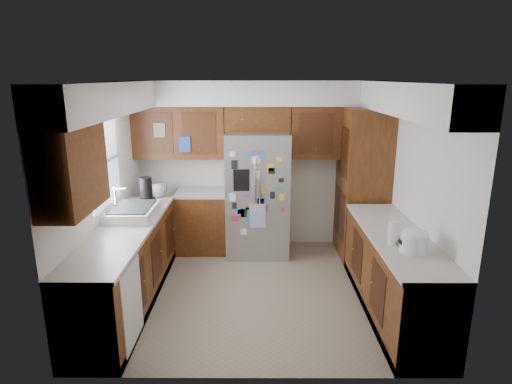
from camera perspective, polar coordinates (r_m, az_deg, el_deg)
floor at (r=5.43m, az=0.22°, el=-12.94°), size 3.60×3.60×0.00m
room_shell at (r=5.21m, az=-0.94°, el=7.05°), size 3.64×3.24×2.52m
left_counter_run at (r=5.43m, az=-14.43°, el=-8.39°), size 1.36×3.20×0.92m
right_counter_run at (r=5.04m, az=17.85°, el=-10.67°), size 0.63×2.25×0.92m
pantry at (r=6.30m, az=13.99°, el=1.11°), size 0.60×0.90×2.15m
fridge at (r=6.22m, az=0.21°, el=-0.29°), size 0.90×0.79×1.80m
bridge_cabinet at (r=6.25m, az=0.22°, el=9.82°), size 0.96×0.34×0.35m
fridge_top_items at (r=6.17m, az=-0.25°, el=12.50°), size 0.87×0.28×0.27m
sink_assembly at (r=5.34m, az=-16.08°, el=-2.53°), size 0.52×0.70×0.37m
left_counter_clutter at (r=5.97m, az=-13.97°, el=0.08°), size 0.39×0.89×0.38m
rice_cooker at (r=4.39m, az=20.36°, el=-6.05°), size 0.27×0.26×0.23m
paper_towel at (r=4.53m, az=17.87°, el=-5.17°), size 0.11×0.11×0.24m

